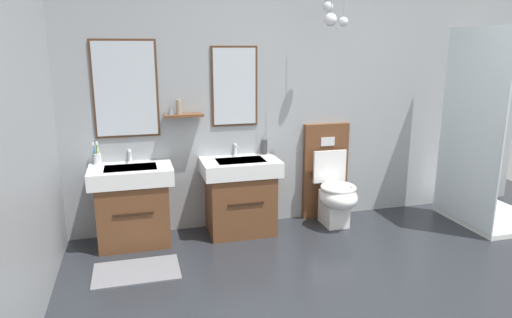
# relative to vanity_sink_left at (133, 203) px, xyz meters

# --- Properties ---
(wall_back) EXTENTS (5.07, 0.64, 2.60)m
(wall_back) POSITION_rel_vanity_sink_left_xyz_m (1.79, 0.27, 0.92)
(wall_back) COLOR #999EA3
(wall_back) RESTS_ON ground
(bath_mat) EXTENTS (0.68, 0.44, 0.01)m
(bath_mat) POSITION_rel_vanity_sink_left_xyz_m (0.00, -0.60, -0.38)
(bath_mat) COLOR slate
(bath_mat) RESTS_ON ground
(vanity_sink_left) EXTENTS (0.73, 0.49, 0.73)m
(vanity_sink_left) POSITION_rel_vanity_sink_left_xyz_m (0.00, 0.00, 0.00)
(vanity_sink_left) COLOR brown
(vanity_sink_left) RESTS_ON ground
(tap_on_left_sink) EXTENTS (0.03, 0.13, 0.11)m
(tap_on_left_sink) POSITION_rel_vanity_sink_left_xyz_m (0.00, 0.18, 0.41)
(tap_on_left_sink) COLOR silver
(tap_on_left_sink) RESTS_ON vanity_sink_left
(vanity_sink_right) EXTENTS (0.73, 0.49, 0.73)m
(vanity_sink_right) POSITION_rel_vanity_sink_left_xyz_m (1.00, 0.00, 0.00)
(vanity_sink_right) COLOR brown
(vanity_sink_right) RESTS_ON ground
(tap_on_right_sink) EXTENTS (0.03, 0.13, 0.11)m
(tap_on_right_sink) POSITION_rel_vanity_sink_left_xyz_m (1.00, 0.18, 0.41)
(tap_on_right_sink) COLOR silver
(tap_on_right_sink) RESTS_ON vanity_sink_right
(toilet) EXTENTS (0.48, 0.62, 1.00)m
(toilet) POSITION_rel_vanity_sink_left_xyz_m (1.96, 0.01, -0.01)
(toilet) COLOR brown
(toilet) RESTS_ON ground
(toothbrush_cup) EXTENTS (0.07, 0.07, 0.21)m
(toothbrush_cup) POSITION_rel_vanity_sink_left_xyz_m (-0.28, 0.17, 0.40)
(toothbrush_cup) COLOR silver
(toothbrush_cup) RESTS_ON vanity_sink_left
(soap_dispenser) EXTENTS (0.06, 0.06, 0.17)m
(soap_dispenser) POSITION_rel_vanity_sink_left_xyz_m (1.30, 0.18, 0.42)
(soap_dispenser) COLOR #4C4C51
(soap_dispenser) RESTS_ON vanity_sink_right
(shower_tray) EXTENTS (0.85, 0.86, 1.95)m
(shower_tray) POSITION_rel_vanity_sink_left_xyz_m (3.45, -0.42, 0.05)
(shower_tray) COLOR white
(shower_tray) RESTS_ON ground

